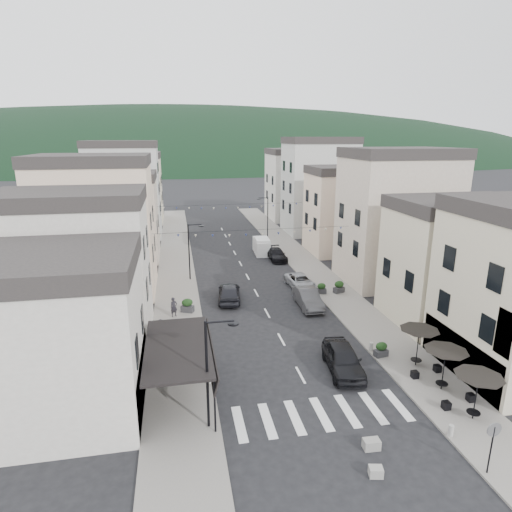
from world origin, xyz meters
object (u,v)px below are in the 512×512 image
Objects in this scene: delivery_van at (261,246)px; parked_car_a at (343,359)px; pedestrian_b at (161,330)px; parked_car_e at (229,292)px; parked_car_b at (308,298)px; parked_car_d at (277,254)px; parked_car_c at (300,281)px; pedestrian_a at (174,307)px.

parked_car_a is at bearing -87.87° from delivery_van.
pedestrian_b reaches higher than parked_car_a.
delivery_van is (6.16, 15.58, 0.20)m from parked_car_e.
parked_car_d is at bearing 87.91° from parked_car_b.
parked_car_c is 2.79× the size of pedestrian_a.
parked_car_c is 1.03× the size of delivery_van.
parked_car_a is 1.02× the size of parked_car_e.
parked_car_c is 13.43m from pedestrian_a.
pedestrian_b is (-12.08, -22.77, -0.10)m from delivery_van.
parked_car_b is 2.92× the size of pedestrian_a.
delivery_van is at bearing 92.32° from parked_car_b.
parked_car_d is at bearing 25.84° from pedestrian_a.
parked_car_d is 2.83× the size of pedestrian_a.
pedestrian_b is at bearing 158.43° from parked_car_a.
parked_car_d is (1.80, 25.80, -0.17)m from parked_car_a.
parked_car_b is 15.07m from parked_car_d.
pedestrian_b is at bearing 57.51° from parked_car_e.
parked_car_e is at bearing 5.47° from pedestrian_a.
parked_car_e is 16.75m from delivery_van.
parked_car_e is (-5.60, 13.46, -0.02)m from parked_car_a.
delivery_van reaches higher than pedestrian_b.
parked_car_e is at bearing 119.56° from parked_car_a.
delivery_van is (-1.24, 13.33, 0.39)m from parked_car_c.
parked_car_b is 7.17m from parked_car_e.
delivery_van is (0.56, 29.04, 0.18)m from parked_car_a.
delivery_van reaches higher than pedestrian_a.
parked_car_b is 1.08× the size of delivery_van.
parked_car_b is 18.30m from delivery_van.
delivery_van is at bearing 95.87° from parked_car_a.
parked_car_d is 3.49m from delivery_van.
parked_car_b is 5.02m from parked_car_c.
pedestrian_a is at bearing -178.05° from parked_car_b.
pedestrian_b is (-13.32, -19.53, 0.26)m from parked_car_d.
parked_car_e is 9.32m from pedestrian_b.
parked_car_c is 2.83× the size of pedestrian_b.
delivery_van reaches higher than parked_car_c.
parked_car_a is at bearing 15.99° from pedestrian_b.
pedestrian_a is (-4.98, -2.95, 0.12)m from parked_car_e.
pedestrian_b is at bearing -124.43° from parked_car_d.
parked_car_c is at bearing -156.15° from parked_car_e.
parked_car_e is at bearing 158.56° from parked_car_b.
parked_car_d is 23.64m from pedestrian_b.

